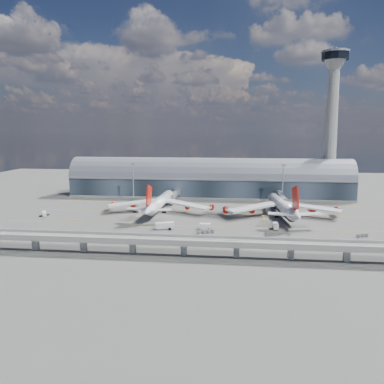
# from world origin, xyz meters

# --- Properties ---
(ground) EXTENTS (500.00, 500.00, 0.00)m
(ground) POSITION_xyz_m (0.00, 0.00, 0.00)
(ground) COLOR #474744
(ground) RESTS_ON ground
(taxi_lines) EXTENTS (200.00, 80.12, 0.01)m
(taxi_lines) POSITION_xyz_m (0.00, 22.11, 0.01)
(taxi_lines) COLOR gold
(taxi_lines) RESTS_ON ground
(terminal) EXTENTS (200.00, 30.00, 28.00)m
(terminal) POSITION_xyz_m (0.00, 77.99, 11.34)
(terminal) COLOR #1C2630
(terminal) RESTS_ON ground
(control_tower) EXTENTS (19.00, 19.00, 103.00)m
(control_tower) POSITION_xyz_m (85.00, 83.00, 51.64)
(control_tower) COLOR gray
(control_tower) RESTS_ON ground
(guideway) EXTENTS (220.00, 8.50, 7.20)m
(guideway) POSITION_xyz_m (-0.00, -55.00, 5.29)
(guideway) COLOR gray
(guideway) RESTS_ON ground
(floodlight_mast_left) EXTENTS (3.00, 0.70, 25.70)m
(floodlight_mast_left) POSITION_xyz_m (-50.00, 55.00, 13.63)
(floodlight_mast_left) COLOR gray
(floodlight_mast_left) RESTS_ON ground
(floodlight_mast_right) EXTENTS (3.00, 0.70, 25.70)m
(floodlight_mast_right) POSITION_xyz_m (50.00, 55.00, 13.63)
(floodlight_mast_right) COLOR gray
(floodlight_mast_right) RESTS_ON ground
(airliner_left) EXTENTS (63.82, 67.01, 20.46)m
(airliner_left) POSITION_xyz_m (-24.57, 19.93, 5.85)
(airliner_left) COLOR white
(airliner_left) RESTS_ON ground
(airliner_right) EXTENTS (66.22, 69.25, 21.96)m
(airliner_right) POSITION_xyz_m (45.44, 16.66, 5.70)
(airliner_right) COLOR white
(airliner_right) RESTS_ON ground
(jet_bridge_left) EXTENTS (4.40, 28.00, 7.25)m
(jet_bridge_left) POSITION_xyz_m (-21.03, 53.12, 5.18)
(jet_bridge_left) COLOR gray
(jet_bridge_left) RESTS_ON ground
(jet_bridge_right) EXTENTS (4.40, 32.00, 7.25)m
(jet_bridge_right) POSITION_xyz_m (48.74, 51.18, 5.18)
(jet_bridge_right) COLOR gray
(jet_bridge_right) RESTS_ON ground
(service_truck_0) EXTENTS (4.75, 6.12, 2.47)m
(service_truck_0) POSITION_xyz_m (-86.88, 2.46, 1.28)
(service_truck_0) COLOR silver
(service_truck_0) RESTS_ON ground
(service_truck_1) EXTENTS (5.54, 3.17, 3.06)m
(service_truck_1) POSITION_xyz_m (5.04, -16.23, 1.54)
(service_truck_1) COLOR silver
(service_truck_1) RESTS_ON ground
(service_truck_2) EXTENTS (9.51, 5.61, 3.32)m
(service_truck_2) POSITION_xyz_m (-14.60, -17.39, 1.73)
(service_truck_2) COLOR silver
(service_truck_2) RESTS_ON ground
(service_truck_3) EXTENTS (2.56, 6.03, 2.90)m
(service_truck_3) POSITION_xyz_m (39.01, -11.11, 1.48)
(service_truck_3) COLOR silver
(service_truck_3) RESTS_ON ground
(service_truck_4) EXTENTS (2.58, 5.08, 2.93)m
(service_truck_4) POSITION_xyz_m (38.22, 23.67, 1.48)
(service_truck_4) COLOR silver
(service_truck_4) RESTS_ON ground
(service_truck_5) EXTENTS (5.19, 5.59, 2.67)m
(service_truck_5) POSITION_xyz_m (-37.49, 19.02, 1.37)
(service_truck_5) COLOR silver
(service_truck_5) RESTS_ON ground
(cargo_train_0) EXTENTS (8.98, 5.12, 1.53)m
(cargo_train_0) POSITION_xyz_m (6.09, -22.74, 0.80)
(cargo_train_0) COLOR gray
(cargo_train_0) RESTS_ON ground
(cargo_train_1) EXTENTS (8.51, 3.51, 1.86)m
(cargo_train_1) POSITION_xyz_m (33.84, -37.02, 0.97)
(cargo_train_1) COLOR gray
(cargo_train_1) RESTS_ON ground
(cargo_train_2) EXTENTS (6.40, 4.15, 1.45)m
(cargo_train_2) POSITION_xyz_m (76.57, -20.46, 0.76)
(cargo_train_2) COLOR gray
(cargo_train_2) RESTS_ON ground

